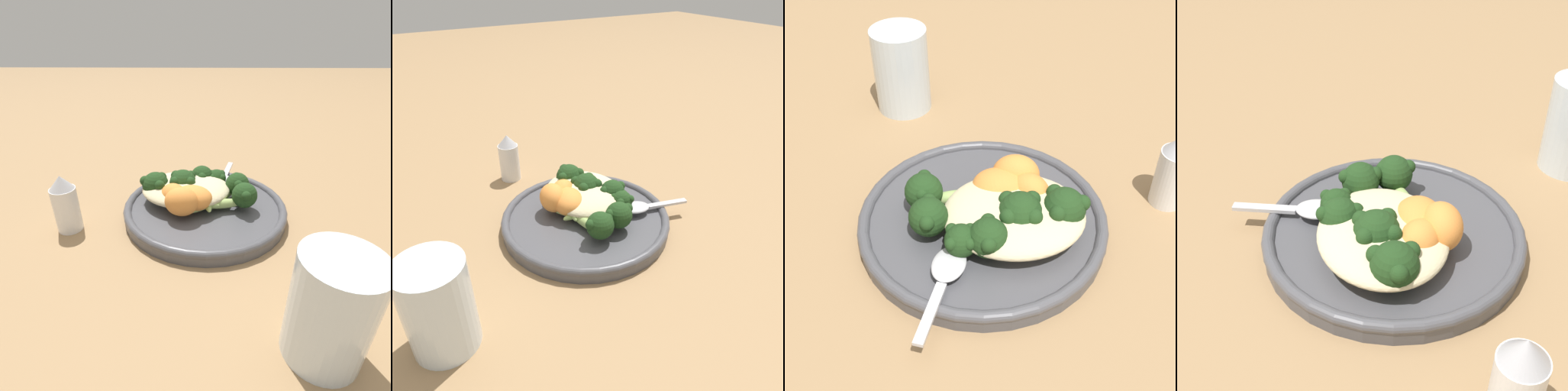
% 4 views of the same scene
% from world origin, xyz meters
% --- Properties ---
extents(ground_plane, '(4.00, 4.00, 0.00)m').
position_xyz_m(ground_plane, '(0.00, 0.00, 0.00)').
color(ground_plane, '#9E7A51').
extents(plate, '(0.25, 0.25, 0.02)m').
position_xyz_m(plate, '(-0.01, 0.00, 0.01)').
color(plate, '#4C4C51').
rests_on(plate, ground_plane).
extents(quinoa_mound, '(0.14, 0.11, 0.03)m').
position_xyz_m(quinoa_mound, '(-0.04, 0.02, 0.04)').
color(quinoa_mound, beige).
rests_on(quinoa_mound, plate).
extents(broccoli_stalk_0, '(0.09, 0.04, 0.04)m').
position_xyz_m(broccoli_stalk_0, '(0.04, -0.01, 0.04)').
color(broccoli_stalk_0, '#9EBC66').
rests_on(broccoli_stalk_0, plate).
extents(broccoli_stalk_1, '(0.09, 0.09, 0.04)m').
position_xyz_m(broccoli_stalk_1, '(0.03, 0.02, 0.04)').
color(broccoli_stalk_1, '#9EBC66').
rests_on(broccoli_stalk_1, plate).
extents(broccoli_stalk_2, '(0.04, 0.10, 0.03)m').
position_xyz_m(broccoli_stalk_2, '(0.00, 0.03, 0.04)').
color(broccoli_stalk_2, '#9EBC66').
rests_on(broccoli_stalk_2, plate).
extents(broccoli_stalk_3, '(0.04, 0.11, 0.04)m').
position_xyz_m(broccoli_stalk_3, '(-0.01, 0.04, 0.04)').
color(broccoli_stalk_3, '#9EBC66').
rests_on(broccoli_stalk_3, plate).
extents(broccoli_stalk_4, '(0.07, 0.07, 0.04)m').
position_xyz_m(broccoli_stalk_4, '(-0.04, 0.02, 0.04)').
color(broccoli_stalk_4, '#9EBC66').
rests_on(broccoli_stalk_4, plate).
extents(broccoli_stalk_5, '(0.12, 0.07, 0.04)m').
position_xyz_m(broccoli_stalk_5, '(-0.07, 0.01, 0.04)').
color(broccoli_stalk_5, '#9EBC66').
rests_on(broccoli_stalk_5, plate).
extents(sweet_potato_chunk_0, '(0.07, 0.06, 0.04)m').
position_xyz_m(sweet_potato_chunk_0, '(-0.03, -0.02, 0.04)').
color(sweet_potato_chunk_0, orange).
rests_on(sweet_potato_chunk_0, plate).
extents(sweet_potato_chunk_1, '(0.06, 0.06, 0.04)m').
position_xyz_m(sweet_potato_chunk_1, '(-0.06, -0.01, 0.04)').
color(sweet_potato_chunk_1, orange).
rests_on(sweet_potato_chunk_1, plate).
extents(sweet_potato_chunk_2, '(0.05, 0.04, 0.04)m').
position_xyz_m(sweet_potato_chunk_2, '(-0.05, -0.04, 0.04)').
color(sweet_potato_chunk_2, orange).
rests_on(sweet_potato_chunk_2, plate).
extents(spoon, '(0.05, 0.11, 0.01)m').
position_xyz_m(spoon, '(0.02, 0.08, 0.03)').
color(spoon, silver).
rests_on(spoon, plate).
extents(water_glass, '(0.07, 0.07, 0.11)m').
position_xyz_m(water_glass, '(0.09, -0.23, 0.05)').
color(water_glass, silver).
rests_on(water_glass, ground_plane).
extents(salt_shaker, '(0.03, 0.03, 0.08)m').
position_xyz_m(salt_shaker, '(-0.21, -0.04, 0.04)').
color(salt_shaker, white).
rests_on(salt_shaker, ground_plane).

